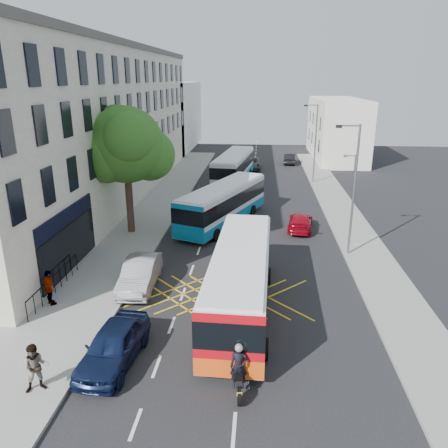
% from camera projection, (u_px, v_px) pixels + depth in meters
% --- Properties ---
extents(ground, '(120.00, 120.00, 0.00)m').
position_uv_depth(ground, '(239.00, 371.00, 16.72)').
color(ground, black).
rests_on(ground, ground).
extents(pavement_left, '(5.00, 70.00, 0.15)m').
position_uv_depth(pavement_left, '(132.00, 232.00, 31.53)').
color(pavement_left, gray).
rests_on(pavement_left, ground).
extents(pavement_right, '(3.00, 70.00, 0.15)m').
position_uv_depth(pavement_right, '(357.00, 238.00, 30.29)').
color(pavement_right, gray).
rests_on(pavement_right, ground).
extents(terrace_main, '(8.30, 45.00, 13.50)m').
position_uv_depth(terrace_main, '(96.00, 124.00, 38.80)').
color(terrace_main, beige).
rests_on(terrace_main, ground).
extents(terrace_far, '(8.00, 20.00, 10.00)m').
position_uv_depth(terrace_far, '(167.00, 116.00, 68.18)').
color(terrace_far, silver).
rests_on(terrace_far, ground).
extents(building_right, '(6.00, 18.00, 8.00)m').
position_uv_depth(building_right, '(336.00, 129.00, 59.94)').
color(building_right, silver).
rests_on(building_right, ground).
extents(street_tree, '(6.30, 5.70, 8.80)m').
position_uv_depth(street_tree, '(125.00, 146.00, 29.52)').
color(street_tree, '#382619').
rests_on(street_tree, pavement_left).
extents(lamp_near, '(1.45, 0.15, 8.00)m').
position_uv_depth(lamp_near, '(353.00, 184.00, 26.11)').
color(lamp_near, slate).
rests_on(lamp_near, pavement_right).
extents(lamp_far, '(1.45, 0.15, 8.00)m').
position_uv_depth(lamp_far, '(315.00, 139.00, 45.00)').
color(lamp_far, slate).
rests_on(lamp_far, pavement_right).
extents(railings, '(0.08, 5.60, 1.14)m').
position_uv_depth(railings, '(54.00, 283.00, 22.25)').
color(railings, black).
rests_on(railings, pavement_left).
extents(bus_near, '(3.04, 11.23, 3.14)m').
position_uv_depth(bus_near, '(241.00, 279.00, 20.54)').
color(bus_near, silver).
rests_on(bus_near, ground).
extents(bus_mid, '(6.23, 10.85, 3.00)m').
position_uv_depth(bus_mid, '(223.00, 204.00, 33.08)').
color(bus_mid, silver).
rests_on(bus_mid, ground).
extents(bus_far, '(3.98, 11.37, 3.13)m').
position_uv_depth(bus_far, '(234.00, 167.00, 46.15)').
color(bus_far, silver).
rests_on(bus_far, ground).
extents(motorbike, '(0.68, 2.17, 1.92)m').
position_uv_depth(motorbike, '(239.00, 369.00, 15.42)').
color(motorbike, black).
rests_on(motorbike, ground).
extents(parked_car_blue, '(2.18, 4.63, 1.53)m').
position_uv_depth(parked_car_blue, '(114.00, 345.00, 17.00)').
color(parked_car_blue, '#0D1736').
rests_on(parked_car_blue, ground).
extents(parked_car_silver, '(1.80, 4.69, 1.52)m').
position_uv_depth(parked_car_silver, '(140.00, 274.00, 23.20)').
color(parked_car_silver, '#96979D').
rests_on(parked_car_silver, ground).
extents(red_hatchback, '(2.24, 4.39, 1.22)m').
position_uv_depth(red_hatchback, '(300.00, 222.00, 32.11)').
color(red_hatchback, '#A70717').
rests_on(red_hatchback, ground).
extents(distant_car_grey, '(2.53, 5.04, 1.37)m').
position_uv_depth(distant_car_grey, '(251.00, 163.00, 53.58)').
color(distant_car_grey, '#3E4145').
rests_on(distant_car_grey, ground).
extents(distant_car_dark, '(1.77, 4.20, 1.35)m').
position_uv_depth(distant_car_dark, '(290.00, 158.00, 56.83)').
color(distant_car_dark, black).
rests_on(distant_car_dark, ground).
extents(pedestrian_near, '(1.10, 1.01, 1.83)m').
position_uv_depth(pedestrian_near, '(36.00, 368.00, 15.20)').
color(pedestrian_near, gray).
rests_on(pedestrian_near, pavement_left).
extents(pedestrian_far, '(1.06, 1.04, 1.79)m').
position_uv_depth(pedestrian_far, '(49.00, 288.00, 21.04)').
color(pedestrian_far, gray).
rests_on(pedestrian_far, pavement_left).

